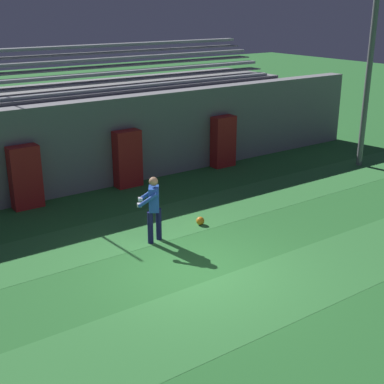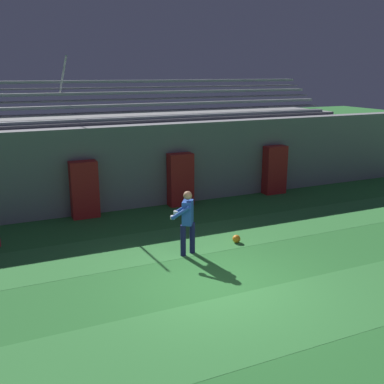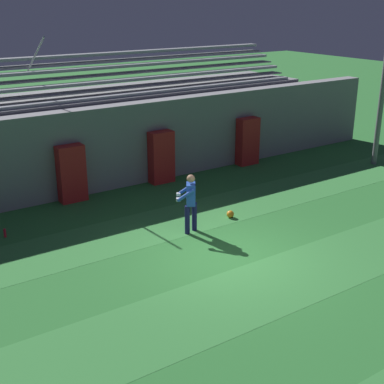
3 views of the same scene
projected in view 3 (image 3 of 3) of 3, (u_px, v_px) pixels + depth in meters
ground_plane at (228, 258)px, 13.36m from camera, size 80.00×80.00×0.00m
turf_stripe_mid at (272, 285)px, 12.09m from camera, size 28.00×2.19×0.01m
turf_stripe_far at (170, 222)px, 15.49m from camera, size 28.00×2.19×0.01m
back_wall at (111, 147)px, 17.94m from camera, size 24.00×0.60×2.80m
padding_pillar_gate_left at (71, 174)px, 16.81m from camera, size 0.86×0.44×1.82m
padding_pillar_gate_right at (161, 157)px, 18.54m from camera, size 0.86×0.44×1.82m
padding_pillar_far_right at (248, 141)px, 20.58m from camera, size 0.86×0.44×1.82m
bleacher_stand at (86, 133)px, 19.45m from camera, size 18.00×3.35×5.03m
goalkeeper at (190, 200)px, 14.52m from camera, size 0.71×0.74×1.67m
soccer_ball at (230, 214)px, 15.76m from camera, size 0.22×0.22×0.22m
water_bottle at (5, 233)px, 14.48m from camera, size 0.07×0.07×0.24m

